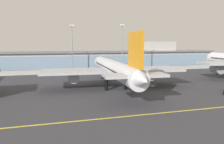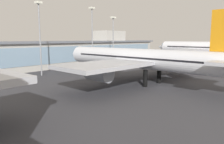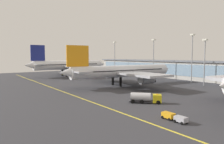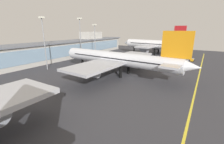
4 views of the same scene
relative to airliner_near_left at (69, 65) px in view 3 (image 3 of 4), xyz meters
The scene contains 11 objects.
ground_plane 54.05m from the airliner_near_left, ahead, with size 209.86×209.86×0.00m, color #38383D.
taxiway_centreline_stripe 60.23m from the airliner_near_left, 26.90° to the right, with size 167.89×0.50×0.01m, color yellow.
terminal_building 73.68m from the airliner_near_left, 41.27° to the left, with size 152.90×14.00×16.02m.
airliner_near_left is the anchor object (origin of this frame).
airliner_near_right 55.30m from the airliner_near_left, ahead, with size 47.85×60.25×17.53m.
fuel_tanker_truck 88.31m from the airliner_near_left, ahead, with size 8.14×8.08×2.90m.
baggage_tug_near 104.07m from the airliner_near_left, 12.22° to the right, with size 5.62×1.77×1.40m.
apron_light_mast_west 36.38m from the airliner_near_left, 83.26° to the left, with size 1.80×1.80×24.21m.
apron_light_mast_centre 77.62m from the airliner_near_left, 26.41° to the left, with size 1.80×1.80×24.10m.
apron_light_mast_east 83.84m from the airliner_near_left, 21.51° to the left, with size 1.80×1.80×20.89m.
apron_light_mast_far_east 56.40m from the airliner_near_left, 36.51° to the left, with size 1.80×1.80×23.18m.
Camera 3 is at (73.72, -50.97, 13.19)m, focal length 32.48 mm.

